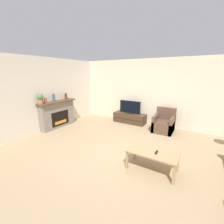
{
  "coord_description": "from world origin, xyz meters",
  "views": [
    {
      "loc": [
        1.54,
        -3.28,
        2.14
      ],
      "look_at": [
        -1.03,
        0.91,
        0.85
      ],
      "focal_mm": 24.0,
      "sensor_mm": 36.0,
      "label": 1
    }
  ],
  "objects_px": {
    "tv": "(130,108)",
    "armchair": "(164,124)",
    "remote": "(156,152)",
    "coffee_table": "(152,154)",
    "potted_plant": "(40,98)",
    "mantel_vase_right": "(66,96)",
    "tv_stand": "(130,118)",
    "mantel_vase_centre_left": "(54,98)",
    "fireplace": "(58,114)",
    "mantel_vase_left": "(46,100)"
  },
  "relations": [
    {
      "from": "fireplace",
      "to": "potted_plant",
      "type": "xyz_separation_m",
      "value": [
        0.02,
        -0.67,
        0.73
      ]
    },
    {
      "from": "mantel_vase_centre_left",
      "to": "armchair",
      "type": "relative_size",
      "value": 0.36
    },
    {
      "from": "mantel_vase_centre_left",
      "to": "remote",
      "type": "height_order",
      "value": "mantel_vase_centre_left"
    },
    {
      "from": "mantel_vase_left",
      "to": "armchair",
      "type": "distance_m",
      "value": 4.44
    },
    {
      "from": "remote",
      "to": "mantel_vase_left",
      "type": "bearing_deg",
      "value": 173.13
    },
    {
      "from": "fireplace",
      "to": "armchair",
      "type": "xyz_separation_m",
      "value": [
        3.76,
        1.75,
        -0.26
      ]
    },
    {
      "from": "mantel_vase_right",
      "to": "potted_plant",
      "type": "relative_size",
      "value": 0.76
    },
    {
      "from": "mantel_vase_left",
      "to": "mantel_vase_centre_left",
      "type": "relative_size",
      "value": 0.7
    },
    {
      "from": "tv_stand",
      "to": "mantel_vase_left",
      "type": "bearing_deg",
      "value": -131.77
    },
    {
      "from": "fireplace",
      "to": "remote",
      "type": "relative_size",
      "value": 10.42
    },
    {
      "from": "fireplace",
      "to": "mantel_vase_right",
      "type": "xyz_separation_m",
      "value": [
        0.02,
        0.47,
        0.65
      ]
    },
    {
      "from": "mantel_vase_left",
      "to": "mantel_vase_centre_left",
      "type": "xyz_separation_m",
      "value": [
        0.0,
        0.36,
        0.05
      ]
    },
    {
      "from": "armchair",
      "to": "remote",
      "type": "bearing_deg",
      "value": -80.62
    },
    {
      "from": "fireplace",
      "to": "coffee_table",
      "type": "xyz_separation_m",
      "value": [
        4.09,
        -0.79,
        -0.15
      ]
    },
    {
      "from": "mantel_vase_centre_left",
      "to": "armchair",
      "type": "distance_m",
      "value": 4.28
    },
    {
      "from": "fireplace",
      "to": "potted_plant",
      "type": "height_order",
      "value": "potted_plant"
    },
    {
      "from": "tv_stand",
      "to": "coffee_table",
      "type": "relative_size",
      "value": 1.28
    },
    {
      "from": "tv",
      "to": "remote",
      "type": "relative_size",
      "value": 6.28
    },
    {
      "from": "coffee_table",
      "to": "fireplace",
      "type": "bearing_deg",
      "value": 169.12
    },
    {
      "from": "mantel_vase_centre_left",
      "to": "tv",
      "type": "height_order",
      "value": "mantel_vase_centre_left"
    },
    {
      "from": "tv_stand",
      "to": "coffee_table",
      "type": "xyz_separation_m",
      "value": [
        1.85,
        -2.8,
        0.19
      ]
    },
    {
      "from": "mantel_vase_left",
      "to": "tv_stand",
      "type": "height_order",
      "value": "mantel_vase_left"
    },
    {
      "from": "mantel_vase_right",
      "to": "tv_stand",
      "type": "bearing_deg",
      "value": 34.71
    },
    {
      "from": "mantel_vase_left",
      "to": "mantel_vase_right",
      "type": "relative_size",
      "value": 0.81
    },
    {
      "from": "fireplace",
      "to": "mantel_vase_right",
      "type": "relative_size",
      "value": 5.89
    },
    {
      "from": "fireplace",
      "to": "mantel_vase_right",
      "type": "distance_m",
      "value": 0.8
    },
    {
      "from": "tv_stand",
      "to": "mantel_vase_right",
      "type": "bearing_deg",
      "value": -145.29
    },
    {
      "from": "mantel_vase_left",
      "to": "mantel_vase_right",
      "type": "distance_m",
      "value": 0.95
    },
    {
      "from": "coffee_table",
      "to": "tv",
      "type": "bearing_deg",
      "value": 123.55
    },
    {
      "from": "mantel_vase_centre_left",
      "to": "potted_plant",
      "type": "bearing_deg",
      "value": -90.0
    },
    {
      "from": "armchair",
      "to": "coffee_table",
      "type": "height_order",
      "value": "armchair"
    },
    {
      "from": "tv_stand",
      "to": "coffee_table",
      "type": "distance_m",
      "value": 3.36
    },
    {
      "from": "potted_plant",
      "to": "remote",
      "type": "height_order",
      "value": "potted_plant"
    },
    {
      "from": "fireplace",
      "to": "coffee_table",
      "type": "height_order",
      "value": "fireplace"
    },
    {
      "from": "mantel_vase_centre_left",
      "to": "coffee_table",
      "type": "bearing_deg",
      "value": -9.3
    },
    {
      "from": "mantel_vase_right",
      "to": "armchair",
      "type": "height_order",
      "value": "mantel_vase_right"
    },
    {
      "from": "remote",
      "to": "mantel_vase_right",
      "type": "bearing_deg",
      "value": 160.57
    },
    {
      "from": "mantel_vase_right",
      "to": "armchair",
      "type": "xyz_separation_m",
      "value": [
        3.74,
        1.28,
        -0.91
      ]
    },
    {
      "from": "tv",
      "to": "armchair",
      "type": "xyz_separation_m",
      "value": [
        1.52,
        -0.26,
        -0.4
      ]
    },
    {
      "from": "tv",
      "to": "coffee_table",
      "type": "relative_size",
      "value": 0.87
    },
    {
      "from": "potted_plant",
      "to": "remote",
      "type": "distance_m",
      "value": 4.24
    },
    {
      "from": "mantel_vase_centre_left",
      "to": "tv_stand",
      "type": "bearing_deg",
      "value": 43.82
    },
    {
      "from": "tv",
      "to": "mantel_vase_centre_left",
      "type": "bearing_deg",
      "value": -136.21
    },
    {
      "from": "potted_plant",
      "to": "armchair",
      "type": "bearing_deg",
      "value": 32.95
    },
    {
      "from": "mantel_vase_right",
      "to": "remote",
      "type": "relative_size",
      "value": 1.77
    },
    {
      "from": "fireplace",
      "to": "mantel_vase_centre_left",
      "type": "distance_m",
      "value": 0.68
    },
    {
      "from": "remote",
      "to": "coffee_table",
      "type": "bearing_deg",
      "value": 178.84
    },
    {
      "from": "coffee_table",
      "to": "remote",
      "type": "height_order",
      "value": "remote"
    },
    {
      "from": "fireplace",
      "to": "remote",
      "type": "height_order",
      "value": "fireplace"
    },
    {
      "from": "mantel_vase_centre_left",
      "to": "mantel_vase_right",
      "type": "distance_m",
      "value": 0.59
    }
  ]
}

